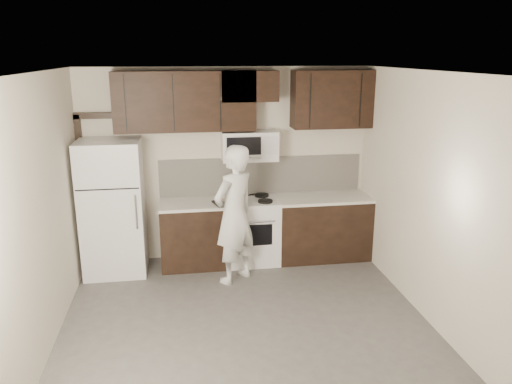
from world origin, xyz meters
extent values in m
plane|color=#4E4C49|center=(0.00, 0.00, 0.00)|extent=(4.50, 4.50, 0.00)
plane|color=beige|center=(0.00, 2.25, 1.35)|extent=(4.00, 0.00, 4.00)
plane|color=white|center=(0.00, 0.00, 2.70)|extent=(4.50, 4.50, 0.00)
cube|color=black|center=(-0.52, 1.94, 0.43)|extent=(0.87, 0.62, 0.87)
cube|color=black|center=(1.34, 1.94, 0.43)|extent=(1.32, 0.62, 0.87)
cube|color=silver|center=(-0.52, 1.94, 0.89)|extent=(0.87, 0.64, 0.04)
cube|color=silver|center=(1.34, 1.94, 0.89)|extent=(1.32, 0.64, 0.04)
cube|color=silver|center=(0.30, 1.94, 0.45)|extent=(0.76, 0.62, 0.89)
cube|color=silver|center=(0.30, 1.94, 0.90)|extent=(0.76, 0.62, 0.02)
cube|color=black|center=(0.30, 1.63, 0.50)|extent=(0.50, 0.01, 0.30)
cylinder|color=silver|center=(0.30, 1.60, 0.70)|extent=(0.55, 0.02, 0.02)
cylinder|color=black|center=(0.12, 1.79, 0.93)|extent=(0.20, 0.20, 0.03)
cylinder|color=black|center=(0.48, 1.79, 0.93)|extent=(0.20, 0.20, 0.03)
cylinder|color=black|center=(0.12, 2.09, 0.93)|extent=(0.20, 0.20, 0.03)
cylinder|color=black|center=(0.48, 2.09, 0.93)|extent=(0.20, 0.20, 0.03)
cube|color=beige|center=(0.50, 2.24, 1.18)|extent=(2.90, 0.02, 0.54)
cube|color=black|center=(-0.55, 2.08, 2.26)|extent=(1.85, 0.35, 0.78)
cube|color=black|center=(1.45, 2.08, 2.26)|extent=(1.10, 0.35, 0.78)
cube|color=black|center=(0.30, 2.08, 2.45)|extent=(0.76, 0.35, 0.40)
cube|color=silver|center=(0.30, 2.06, 1.65)|extent=(0.76, 0.38, 0.40)
cube|color=black|center=(0.20, 1.86, 1.68)|extent=(0.46, 0.01, 0.24)
cube|color=silver|center=(0.56, 1.86, 1.68)|extent=(0.18, 0.01, 0.24)
cylinder|color=silver|center=(0.20, 1.84, 1.52)|extent=(0.46, 0.02, 0.02)
cube|color=silver|center=(-1.55, 1.89, 0.90)|extent=(0.80, 0.72, 1.80)
cube|color=black|center=(-1.55, 1.53, 1.25)|extent=(0.77, 0.01, 0.02)
cylinder|color=silver|center=(-1.22, 1.50, 0.95)|extent=(0.03, 0.03, 0.45)
cube|color=black|center=(-1.96, 2.21, 1.05)|extent=(0.08, 0.08, 2.10)
cube|color=black|center=(-1.75, 2.21, 2.08)|extent=(0.50, 0.08, 0.08)
cylinder|color=silver|center=(0.12, 1.79, 0.98)|extent=(0.20, 0.20, 0.15)
sphere|color=black|center=(0.12, 1.79, 1.07)|extent=(0.04, 0.04, 0.04)
cylinder|color=black|center=(0.26, 1.84, 1.01)|extent=(0.18, 0.08, 0.02)
cube|color=black|center=(-0.01, 1.82, 0.92)|extent=(0.47, 0.40, 0.02)
cylinder|color=beige|center=(-0.01, 1.82, 0.94)|extent=(0.33, 0.33, 0.02)
imported|color=silver|center=(0.00, 1.36, 0.90)|extent=(0.78, 0.75, 1.79)
camera|label=1|loc=(-0.65, -4.62, 2.88)|focal=35.00mm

